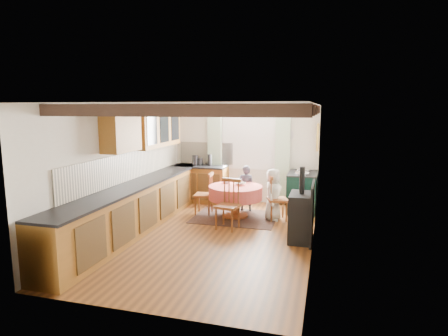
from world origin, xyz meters
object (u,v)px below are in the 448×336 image
(chair_left, at_px, (204,193))
(aga_range, at_px, (302,192))
(chair_right, at_px, (278,198))
(cast_iron_stove, at_px, (301,204))
(chair_near, at_px, (228,204))
(child_far, at_px, (246,188))
(child_right, at_px, (273,194))
(cup, at_px, (227,182))
(dining_table, at_px, (235,202))

(chair_left, bearing_deg, aga_range, 106.36)
(chair_right, xyz_separation_m, cast_iron_stove, (0.56, -1.14, 0.18))
(chair_near, bearing_deg, aga_range, 63.42)
(chair_near, xyz_separation_m, cast_iron_stove, (1.42, -0.29, 0.17))
(cast_iron_stove, height_order, child_far, cast_iron_stove)
(child_right, xyz_separation_m, cup, (-1.05, 0.15, 0.19))
(chair_near, bearing_deg, cast_iron_stove, -0.54)
(child_right, bearing_deg, chair_near, 145.32)
(chair_left, height_order, child_far, child_far)
(aga_range, distance_m, child_right, 1.02)
(chair_right, bearing_deg, cast_iron_stove, -172.71)
(chair_left, relative_size, cast_iron_stove, 0.70)
(dining_table, bearing_deg, chair_right, 3.50)
(aga_range, bearing_deg, cup, -156.26)
(child_far, distance_m, cup, 0.56)
(aga_range, bearing_deg, chair_left, -158.68)
(cast_iron_stove, xyz_separation_m, child_right, (-0.66, 1.14, -0.12))
(chair_left, distance_m, cast_iron_stove, 2.50)
(chair_left, xyz_separation_m, aga_range, (2.09, 0.82, -0.01))
(chair_left, distance_m, child_right, 1.55)
(aga_range, relative_size, child_far, 0.94)
(cast_iron_stove, bearing_deg, aga_range, 93.16)
(child_far, bearing_deg, cast_iron_stove, 126.23)
(cast_iron_stove, bearing_deg, chair_right, 116.20)
(dining_table, bearing_deg, child_right, 4.30)
(dining_table, bearing_deg, chair_near, -87.44)
(chair_near, bearing_deg, child_far, 98.02)
(chair_right, distance_m, aga_range, 0.97)
(aga_range, relative_size, cup, 10.05)
(child_far, bearing_deg, cup, 43.18)
(child_far, relative_size, child_right, 0.97)
(chair_near, distance_m, child_far, 1.38)
(chair_left, distance_m, aga_range, 2.25)
(chair_right, xyz_separation_m, child_far, (-0.79, 0.53, 0.05))
(chair_right, distance_m, cast_iron_stove, 1.28)
(chair_right, relative_size, child_far, 0.91)
(aga_range, distance_m, cup, 1.77)
(chair_right, relative_size, aga_range, 0.97)
(chair_near, distance_m, cup, 1.07)
(dining_table, xyz_separation_m, chair_right, (0.90, 0.05, 0.14))
(child_far, bearing_deg, chair_right, 143.50)
(dining_table, distance_m, child_far, 0.62)
(cast_iron_stove, bearing_deg, dining_table, 143.37)
(child_far, height_order, cup, child_far)
(child_right, bearing_deg, chair_left, 95.88)
(aga_range, bearing_deg, chair_right, -117.68)
(child_right, bearing_deg, dining_table, 101.43)
(chair_left, xyz_separation_m, child_far, (0.85, 0.49, 0.06))
(dining_table, distance_m, chair_right, 0.91)
(chair_right, relative_size, cast_iron_stove, 0.73)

